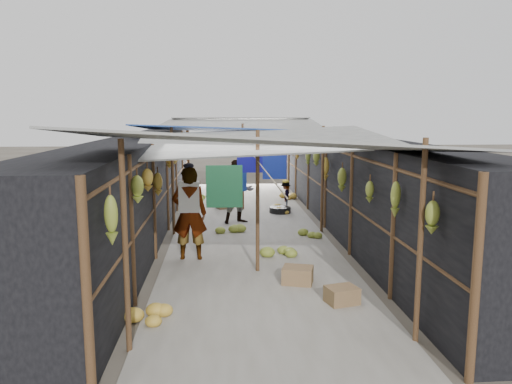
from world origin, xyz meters
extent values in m
plane|color=#6B6356|center=(0.00, 0.00, 0.00)|extent=(80.00, 80.00, 0.00)
cube|color=#9E998E|center=(0.00, 6.50, 0.01)|extent=(3.60, 16.00, 0.02)
cube|color=black|center=(-2.70, 6.50, 1.15)|extent=(1.40, 15.00, 2.30)
cube|color=black|center=(2.70, 6.50, 1.15)|extent=(1.40, 15.00, 2.30)
cube|color=#865F44|center=(0.63, 2.27, 0.15)|extent=(0.60, 0.53, 0.30)
cube|color=#865F44|center=(1.17, 1.32, 0.14)|extent=(0.54, 0.47, 0.27)
cube|color=#865F44|center=(-0.55, 9.22, 0.15)|extent=(0.59, 0.54, 0.30)
cylinder|color=black|center=(1.06, 8.41, 0.09)|extent=(0.62, 0.62, 0.19)
imported|color=white|center=(-1.28, 3.87, 0.94)|extent=(0.70, 0.47, 1.87)
imported|color=#2033A0|center=(-0.19, 7.15, 0.85)|extent=(0.99, 0.89, 1.69)
imported|color=#48423E|center=(1.31, 9.09, 0.42)|extent=(0.37, 0.57, 0.84)
cylinder|color=brown|center=(-1.80, 0.00, 1.30)|extent=(0.07, 0.07, 2.60)
cylinder|color=brown|center=(1.80, 0.00, 1.30)|extent=(0.07, 0.07, 2.60)
cylinder|color=brown|center=(0.00, 3.00, 1.30)|extent=(0.07, 0.07, 2.60)
cylinder|color=brown|center=(-1.80, 6.00, 1.30)|extent=(0.07, 0.07, 2.60)
cylinder|color=brown|center=(1.80, 6.00, 1.30)|extent=(0.07, 0.07, 2.60)
cylinder|color=brown|center=(0.00, 9.00, 1.30)|extent=(0.07, 0.07, 2.60)
cylinder|color=brown|center=(-1.80, 12.00, 1.30)|extent=(0.07, 0.07, 2.60)
cylinder|color=brown|center=(1.80, 12.00, 1.30)|extent=(0.07, 0.07, 2.60)
cube|color=#9D9C97|center=(0.00, 1.00, 2.50)|extent=(5.21, 3.19, 0.52)
cube|color=#9D9C97|center=(0.20, 4.20, 2.35)|extent=(5.23, 3.73, 0.50)
cube|color=navy|center=(-0.10, 7.50, 2.45)|extent=(5.40, 3.60, 0.41)
cube|color=#9D9C97|center=(0.00, 10.80, 2.55)|extent=(5.37, 3.66, 0.27)
cube|color=#9D9C97|center=(0.10, 13.20, 2.65)|extent=(5.00, 1.99, 0.24)
cylinder|color=brown|center=(-2.00, 6.50, 2.05)|extent=(0.06, 15.00, 0.06)
cylinder|color=brown|center=(2.00, 6.50, 2.05)|extent=(0.06, 15.00, 0.06)
cylinder|color=gray|center=(0.00, 6.50, 2.05)|extent=(0.02, 15.00, 0.02)
cube|color=#1B32B4|center=(0.57, 5.46, 1.72)|extent=(0.55, 0.03, 0.65)
cube|color=navy|center=(-0.22, 11.28, 1.75)|extent=(0.65, 0.03, 0.60)
cube|color=silver|center=(0.63, 8.79, 1.77)|extent=(0.60, 0.03, 0.55)
cube|color=#1B1AAC|center=(0.09, 6.36, 1.75)|extent=(0.70, 0.03, 0.60)
cube|color=#236B41|center=(-0.60, 2.29, 1.70)|extent=(0.60, 0.03, 0.70)
ellipsoid|color=olive|center=(-1.88, -0.31, 1.71)|extent=(0.15, 0.13, 0.58)
ellipsoid|color=olive|center=(-1.88, 1.48, 1.79)|extent=(0.19, 0.16, 0.42)
ellipsoid|color=gold|center=(-1.88, 2.51, 1.79)|extent=(0.19, 0.16, 0.39)
ellipsoid|color=gold|center=(-1.88, 3.85, 1.53)|extent=(0.18, 0.15, 0.47)
ellipsoid|color=gold|center=(-1.88, 6.10, 1.80)|extent=(0.18, 0.15, 0.41)
ellipsoid|color=gold|center=(-1.88, 7.50, 1.74)|extent=(0.18, 0.16, 0.39)
ellipsoid|color=olive|center=(-1.88, 8.66, 1.73)|extent=(0.19, 0.16, 0.40)
ellipsoid|color=olive|center=(-1.88, 10.59, 1.79)|extent=(0.18, 0.16, 0.36)
ellipsoid|color=gold|center=(-1.88, 11.67, 1.59)|extent=(0.16, 0.14, 0.53)
ellipsoid|color=olive|center=(-1.88, 13.22, 1.51)|extent=(0.15, 0.13, 0.58)
ellipsoid|color=olive|center=(1.88, -0.12, 1.64)|extent=(0.18, 0.15, 0.42)
ellipsoid|color=olive|center=(1.88, 1.16, 1.65)|extent=(0.15, 0.12, 0.54)
ellipsoid|color=olive|center=(1.88, 2.42, 1.56)|extent=(0.15, 0.12, 0.38)
ellipsoid|color=olive|center=(1.88, 4.38, 1.51)|extent=(0.19, 0.16, 0.52)
ellipsoid|color=gold|center=(1.88, 6.03, 1.55)|extent=(0.17, 0.14, 0.59)
ellipsoid|color=olive|center=(1.88, 7.22, 1.71)|extent=(0.19, 0.16, 0.41)
ellipsoid|color=olive|center=(1.88, 8.50, 1.61)|extent=(0.15, 0.13, 0.45)
ellipsoid|color=gold|center=(1.88, 10.54, 1.63)|extent=(0.15, 0.13, 0.52)
ellipsoid|color=gold|center=(1.88, 11.49, 1.68)|extent=(0.19, 0.16, 0.52)
ellipsoid|color=gold|center=(1.88, 13.41, 1.63)|extent=(0.18, 0.15, 0.45)
ellipsoid|color=gold|center=(1.70, 10.86, 0.13)|extent=(0.50, 0.43, 0.25)
ellipsoid|color=olive|center=(0.49, 4.05, 0.13)|extent=(0.52, 0.45, 0.26)
ellipsoid|color=olive|center=(1.35, 5.56, 0.12)|extent=(0.47, 0.40, 0.23)
ellipsoid|color=olive|center=(-0.48, 5.96, 0.15)|extent=(0.60, 0.51, 0.30)
ellipsoid|color=gold|center=(1.23, 8.50, 0.16)|extent=(0.66, 0.56, 0.33)
ellipsoid|color=gold|center=(-1.69, 0.84, 0.18)|extent=(0.70, 0.60, 0.35)
ellipsoid|color=olive|center=(-1.57, 10.62, 0.18)|extent=(0.70, 0.60, 0.35)
camera|label=1|loc=(-0.66, -5.84, 2.88)|focal=35.00mm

